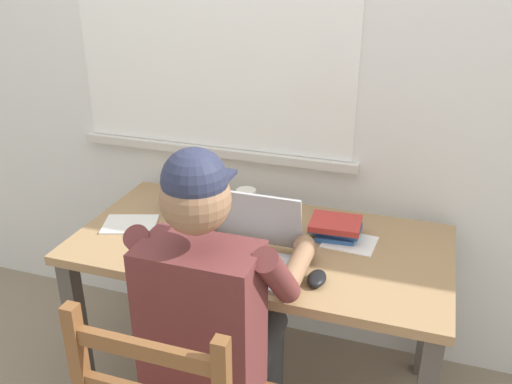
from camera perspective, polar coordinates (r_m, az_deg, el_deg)
name	(u,v)px	position (r m, az deg, el deg)	size (l,w,h in m)	color
back_wall	(293,60)	(2.26, 3.90, 13.51)	(6.00, 0.08, 2.60)	silver
desk	(261,262)	(2.11, 0.48, -7.29)	(1.39, 0.71, 0.71)	#9E7A51
seated_person	(216,310)	(1.74, -4.18, -12.08)	(0.50, 0.60, 1.26)	brown
laptop	(249,247)	(1.91, -0.75, -5.76)	(0.33, 0.29, 0.23)	#ADAFB2
computer_mouse	(317,278)	(1.82, 6.32, -8.90)	(0.06, 0.10, 0.03)	black
coffee_mug_white	(247,201)	(2.26, -0.96, -0.90)	(0.12, 0.08, 0.10)	silver
coffee_mug_dark	(175,199)	(2.28, -8.40, -0.76)	(0.13, 0.09, 0.10)	#2D384C
book_stack_main	(335,228)	(2.09, 8.24, -3.68)	(0.19, 0.16, 0.07)	#2D5B9E
book_stack_side	(214,221)	(2.14, -4.42, -3.07)	(0.20, 0.16, 0.05)	white
paper_pile_near_laptop	(130,224)	(2.22, -12.92, -3.29)	(0.20, 0.16, 0.01)	white
paper_pile_back_corner	(350,242)	(2.08, 9.69, -5.14)	(0.19, 0.15, 0.00)	white
landscape_photo_print	(133,222)	(2.25, -12.67, -3.04)	(0.13, 0.09, 0.00)	teal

